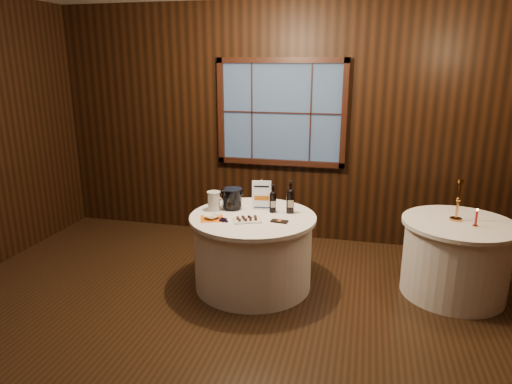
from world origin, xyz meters
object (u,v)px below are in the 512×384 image
(chocolate_box, at_px, (279,221))
(grape_bunch, at_px, (224,219))
(port_bottle_right, at_px, (290,199))
(cracker_bowl, at_px, (212,217))
(red_candle, at_px, (476,219))
(sign_stand, at_px, (261,199))
(main_table, at_px, (253,251))
(side_table, at_px, (455,258))
(brass_candlestick, at_px, (458,206))
(ice_bucket, at_px, (232,198))
(glass_pitcher, at_px, (214,201))
(port_bottle_left, at_px, (273,200))
(chocolate_plate, at_px, (247,219))

(chocolate_box, xyz_separation_m, grape_bunch, (-0.53, -0.10, 0.01))
(port_bottle_right, distance_m, chocolate_box, 0.33)
(port_bottle_right, relative_size, chocolate_box, 2.05)
(cracker_bowl, bearing_deg, chocolate_box, 5.72)
(red_candle, bearing_deg, sign_stand, 178.80)
(main_table, relative_size, side_table, 1.19)
(cracker_bowl, xyz_separation_m, brass_candlestick, (2.34, 0.53, 0.13))
(ice_bucket, xyz_separation_m, brass_candlestick, (2.23, 0.18, 0.03))
(glass_pitcher, bearing_deg, port_bottle_right, 24.38)
(sign_stand, height_order, red_candle, sign_stand)
(cracker_bowl, distance_m, red_candle, 2.52)
(port_bottle_right, bearing_deg, chocolate_box, -115.14)
(sign_stand, height_order, port_bottle_left, sign_stand)
(chocolate_plate, bearing_deg, brass_candlestick, 14.45)
(port_bottle_right, bearing_deg, main_table, -168.50)
(port_bottle_right, xyz_separation_m, glass_pitcher, (-0.78, -0.10, -0.04))
(chocolate_plate, height_order, chocolate_box, chocolate_plate)
(grape_bunch, bearing_deg, port_bottle_right, 34.86)
(chocolate_box, relative_size, red_candle, 0.93)
(cracker_bowl, height_order, brass_candlestick, brass_candlestick)
(side_table, bearing_deg, glass_pitcher, -174.68)
(ice_bucket, distance_m, brass_candlestick, 2.24)
(brass_candlestick, bearing_deg, port_bottle_right, -174.21)
(ice_bucket, xyz_separation_m, cracker_bowl, (-0.10, -0.35, -0.10))
(chocolate_box, height_order, brass_candlestick, brass_candlestick)
(main_table, xyz_separation_m, side_table, (2.00, 0.30, 0.00))
(side_table, bearing_deg, brass_candlestick, 128.32)
(sign_stand, relative_size, grape_bunch, 1.96)
(cracker_bowl, bearing_deg, brass_candlestick, 12.79)
(port_bottle_left, xyz_separation_m, chocolate_plate, (-0.19, -0.33, -0.11))
(port_bottle_right, bearing_deg, cracker_bowl, -168.16)
(glass_pitcher, xyz_separation_m, cracker_bowl, (0.06, -0.26, -0.08))
(glass_pitcher, bearing_deg, chocolate_box, 1.82)
(port_bottle_left, distance_m, ice_bucket, 0.44)
(chocolate_plate, distance_m, glass_pitcher, 0.49)
(chocolate_plate, bearing_deg, cracker_bowl, -176.81)
(port_bottle_left, bearing_deg, main_table, -155.87)
(grape_bunch, xyz_separation_m, cracker_bowl, (-0.14, 0.04, 0.00))
(chocolate_box, height_order, glass_pitcher, glass_pitcher)
(main_table, height_order, port_bottle_left, port_bottle_left)
(brass_candlestick, bearing_deg, port_bottle_left, -174.15)
(sign_stand, bearing_deg, chocolate_box, -64.23)
(sign_stand, relative_size, brass_candlestick, 0.78)
(port_bottle_right, bearing_deg, glass_pitcher, 172.31)
(chocolate_box, distance_m, brass_candlestick, 1.74)
(red_candle, bearing_deg, side_table, 136.63)
(sign_stand, xyz_separation_m, port_bottle_right, (0.32, -0.06, 0.04))
(port_bottle_left, relative_size, grape_bunch, 1.80)
(sign_stand, height_order, chocolate_plate, sign_stand)
(cracker_bowl, bearing_deg, side_table, 11.71)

